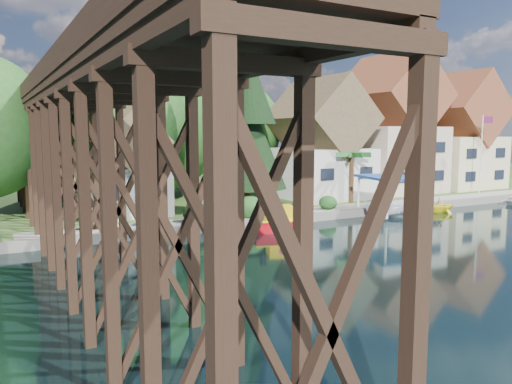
% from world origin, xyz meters
% --- Properties ---
extents(ground, '(140.00, 140.00, 0.00)m').
position_xyz_m(ground, '(0.00, 0.00, 0.00)').
color(ground, black).
rests_on(ground, ground).
extents(bank, '(140.00, 52.00, 0.50)m').
position_xyz_m(bank, '(0.00, 34.00, 0.25)').
color(bank, '#314F1F').
rests_on(bank, ground).
extents(seawall, '(60.00, 0.40, 0.62)m').
position_xyz_m(seawall, '(4.00, 8.00, 0.31)').
color(seawall, slate).
rests_on(seawall, ground).
extents(promenade, '(50.00, 2.60, 0.06)m').
position_xyz_m(promenade, '(6.00, 9.30, 0.53)').
color(promenade, gray).
rests_on(promenade, bank).
extents(trestle_bridge, '(4.12, 44.18, 9.30)m').
position_xyz_m(trestle_bridge, '(-16.00, 5.17, 5.35)').
color(trestle_bridge, black).
rests_on(trestle_bridge, ground).
extents(house_left, '(7.64, 8.64, 11.02)m').
position_xyz_m(house_left, '(7.00, 16.00, 5.14)').
color(house_left, beige).
rests_on(house_left, bank).
extents(house_center, '(8.65, 9.18, 13.89)m').
position_xyz_m(house_center, '(16.00, 16.50, 6.42)').
color(house_center, '#C2B197').
rests_on(house_center, bank).
extents(house_right, '(8.15, 8.64, 12.45)m').
position_xyz_m(house_right, '(25.00, 16.00, 5.78)').
color(house_right, beige).
rests_on(house_right, bank).
extents(shed, '(5.09, 5.40, 7.85)m').
position_xyz_m(shed, '(-11.00, 14.50, 3.83)').
color(shed, beige).
rests_on(shed, bank).
extents(bg_trees, '(49.90, 13.30, 10.57)m').
position_xyz_m(bg_trees, '(1.00, 21.25, 7.29)').
color(bg_trees, '#382314').
rests_on(bg_trees, bank).
extents(shrubs, '(15.76, 2.47, 1.70)m').
position_xyz_m(shrubs, '(-4.60, 9.26, 1.23)').
color(shrubs, '#1E4518').
rests_on(shrubs, bank).
extents(conifer, '(5.97, 5.97, 14.71)m').
position_xyz_m(conifer, '(-2.92, 11.53, 7.58)').
color(conifer, '#382314').
rests_on(conifer, bank).
extents(palm_tree, '(4.15, 4.15, 4.55)m').
position_xyz_m(palm_tree, '(7.09, 11.52, 4.47)').
color(palm_tree, '#382314').
rests_on(palm_tree, bank).
extents(flagpole, '(1.17, 0.32, 7.59)m').
position_xyz_m(flagpole, '(21.98, 10.16, 5.16)').
color(flagpole, white).
rests_on(flagpole, bank).
extents(tugboat, '(3.49, 2.56, 2.27)m').
position_xyz_m(tugboat, '(-3.52, 6.08, 0.68)').
color(tugboat, '#B60C14').
rests_on(tugboat, ground).
extents(boat_white_a, '(3.92, 3.03, 0.75)m').
position_xyz_m(boat_white_a, '(8.52, 6.53, 0.37)').
color(boat_white_a, white).
rests_on(boat_white_a, ground).
extents(boat_canopy, '(4.36, 5.52, 3.16)m').
position_xyz_m(boat_canopy, '(6.70, 6.66, 1.36)').
color(boat_canopy, white).
rests_on(boat_canopy, ground).
extents(boat_yellow, '(2.90, 2.63, 1.32)m').
position_xyz_m(boat_yellow, '(12.20, 6.41, 0.66)').
color(boat_yellow, yellow).
rests_on(boat_yellow, ground).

